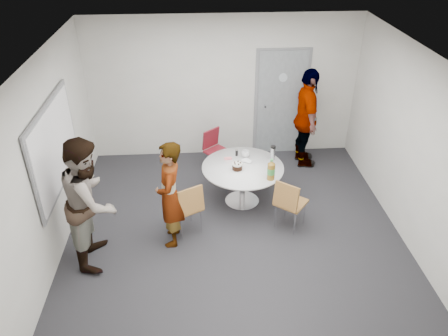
{
  "coord_description": "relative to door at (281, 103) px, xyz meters",
  "views": [
    {
      "loc": [
        -0.5,
        -5.18,
        4.31
      ],
      "look_at": [
        -0.14,
        0.25,
        0.99
      ],
      "focal_mm": 35.0,
      "sensor_mm": 36.0,
      "label": 1
    }
  ],
  "objects": [
    {
      "name": "chair_near_right",
      "position": [
        -0.29,
        -2.46,
        -0.51
      ],
      "size": [
        0.59,
        0.59,
        0.85
      ],
      "rotation": [
        0.0,
        0.0,
        -0.68
      ],
      "color": "brown",
      "rests_on": "floor"
    },
    {
      "name": "table",
      "position": [
        -0.86,
        -1.73,
        -0.42
      ],
      "size": [
        1.31,
        1.31,
        1.04
      ],
      "color": "white",
      "rests_on": "floor"
    },
    {
      "name": "person_left",
      "position": [
        -3.05,
        -2.86,
        -0.09
      ],
      "size": [
        0.72,
        0.92,
        1.86
      ],
      "primitive_type": "imported",
      "rotation": [
        0.0,
        0.0,
        1.59
      ],
      "color": "white",
      "rests_on": "floor"
    },
    {
      "name": "floor",
      "position": [
        -1.1,
        -2.48,
        -1.03
      ],
      "size": [
        5.0,
        5.0,
        0.0
      ],
      "primitive_type": "plane",
      "color": "#242327",
      "rests_on": "ground"
    },
    {
      "name": "whiteboard",
      "position": [
        -3.56,
        -2.28,
        0.42
      ],
      "size": [
        0.04,
        1.9,
        1.25
      ],
      "color": "slate",
      "rests_on": "wall_left"
    },
    {
      "name": "door",
      "position": [
        0.0,
        0.0,
        0.0
      ],
      "size": [
        1.02,
        0.17,
        2.12
      ],
      "color": "slate",
      "rests_on": "wall_back"
    },
    {
      "name": "wall_front",
      "position": [
        -1.1,
        -4.98,
        0.32
      ],
      "size": [
        5.0,
        0.0,
        5.0
      ],
      "primitive_type": "plane",
      "rotation": [
        -1.57,
        0.0,
        0.0
      ],
      "color": "#BAB9B1",
      "rests_on": "floor"
    },
    {
      "name": "person_main",
      "position": [
        -2.02,
        -2.62,
        -0.21
      ],
      "size": [
        0.4,
        0.6,
        1.62
      ],
      "primitive_type": "imported",
      "rotation": [
        0.0,
        0.0,
        -1.59
      ],
      "color": "#A5C6EA",
      "rests_on": "floor"
    },
    {
      "name": "wall_right",
      "position": [
        1.4,
        -2.48,
        0.32
      ],
      "size": [
        0.0,
        5.0,
        5.0
      ],
      "primitive_type": "plane",
      "rotation": [
        1.57,
        0.0,
        -1.57
      ],
      "color": "#BAB9B1",
      "rests_on": "floor"
    },
    {
      "name": "person_right",
      "position": [
        0.38,
        -0.53,
        -0.09
      ],
      "size": [
        0.47,
        1.1,
        1.87
      ],
      "primitive_type": "imported",
      "rotation": [
        0.0,
        0.0,
        1.56
      ],
      "color": "black",
      "rests_on": "floor"
    },
    {
      "name": "chair_near_left",
      "position": [
        -1.78,
        -2.48,
        -0.5
      ],
      "size": [
        0.57,
        0.59,
        0.87
      ],
      "rotation": [
        0.0,
        0.0,
        0.49
      ],
      "color": "brown",
      "rests_on": "floor"
    },
    {
      "name": "ceiling",
      "position": [
        -1.1,
        -2.48,
        1.67
      ],
      "size": [
        5.0,
        5.0,
        0.0
      ],
      "primitive_type": "plane",
      "rotation": [
        3.14,
        0.0,
        0.0
      ],
      "color": "silver",
      "rests_on": "wall_back"
    },
    {
      "name": "chair_far",
      "position": [
        -1.3,
        -0.67,
        -0.53
      ],
      "size": [
        0.56,
        0.57,
        0.81
      ],
      "rotation": [
        0.0,
        0.0,
        3.85
      ],
      "color": "maroon",
      "rests_on": "floor"
    },
    {
      "name": "wall_left",
      "position": [
        -3.6,
        -2.48,
        0.32
      ],
      "size": [
        0.0,
        5.0,
        5.0
      ],
      "primitive_type": "plane",
      "rotation": [
        1.57,
        0.0,
        1.57
      ],
      "color": "#BAB9B1",
      "rests_on": "floor"
    },
    {
      "name": "wall_back",
      "position": [
        -1.1,
        0.02,
        0.32
      ],
      "size": [
        5.0,
        0.0,
        5.0
      ],
      "primitive_type": "plane",
      "rotation": [
        1.57,
        0.0,
        0.0
      ],
      "color": "#BAB9B1",
      "rests_on": "floor"
    }
  ]
}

